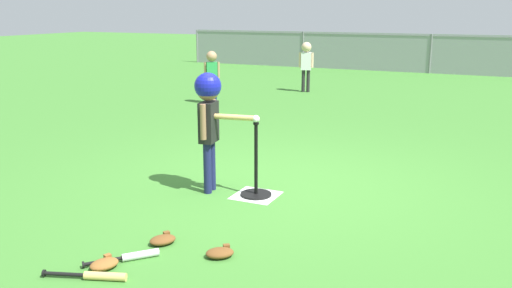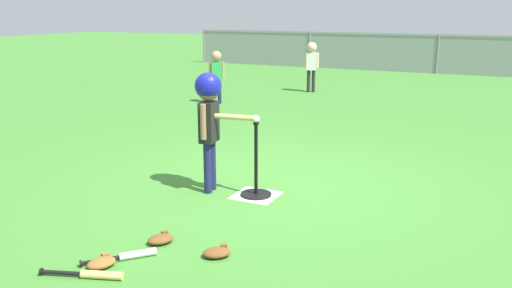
{
  "view_description": "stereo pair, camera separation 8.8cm",
  "coord_description": "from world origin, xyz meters",
  "px_view_note": "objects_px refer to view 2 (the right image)",
  "views": [
    {
      "loc": [
        2.11,
        -5.16,
        1.88
      ],
      "look_at": [
        -0.11,
        -0.38,
        0.55
      ],
      "focal_mm": 37.85,
      "sensor_mm": 36.0,
      "label": 1
    },
    {
      "loc": [
        2.19,
        -5.12,
        1.88
      ],
      "look_at": [
        -0.11,
        -0.38,
        0.55
      ],
      "focal_mm": 37.85,
      "sensor_mm": 36.0,
      "label": 2
    }
  ],
  "objects_px": {
    "baseball_on_tee": "(256,119)",
    "glove_near_bats": "(217,252)",
    "glove_tossed_aside": "(161,239)",
    "spare_bat_wood": "(93,274)",
    "batter_child": "(209,108)",
    "glove_by_plate": "(102,263)",
    "fielder_deep_center": "(311,60)",
    "batting_tee": "(256,184)",
    "fielder_deep_right": "(217,70)",
    "spare_bat_silver": "(130,255)"
  },
  "relations": [
    {
      "from": "glove_by_plate",
      "to": "fielder_deep_center",
      "type": "bearing_deg",
      "value": 100.35
    },
    {
      "from": "batting_tee",
      "to": "fielder_deep_right",
      "type": "relative_size",
      "value": 0.73
    },
    {
      "from": "batting_tee",
      "to": "spare_bat_wood",
      "type": "height_order",
      "value": "batting_tee"
    },
    {
      "from": "batting_tee",
      "to": "glove_near_bats",
      "type": "xyz_separation_m",
      "value": [
        0.34,
        -1.4,
        -0.1
      ]
    },
    {
      "from": "batter_child",
      "to": "spare_bat_wood",
      "type": "bearing_deg",
      "value": -83.93
    },
    {
      "from": "batter_child",
      "to": "glove_tossed_aside",
      "type": "bearing_deg",
      "value": -77.3
    },
    {
      "from": "baseball_on_tee",
      "to": "fielder_deep_center",
      "type": "distance_m",
      "value": 7.22
    },
    {
      "from": "batter_child",
      "to": "fielder_deep_right",
      "type": "height_order",
      "value": "batter_child"
    },
    {
      "from": "baseball_on_tee",
      "to": "spare_bat_wood",
      "type": "height_order",
      "value": "baseball_on_tee"
    },
    {
      "from": "baseball_on_tee",
      "to": "batting_tee",
      "type": "bearing_deg",
      "value": 104.04
    },
    {
      "from": "glove_tossed_aside",
      "to": "glove_near_bats",
      "type": "bearing_deg",
      "value": -1.56
    },
    {
      "from": "glove_near_bats",
      "to": "spare_bat_wood",
      "type": "bearing_deg",
      "value": -132.07
    },
    {
      "from": "batter_child",
      "to": "spare_bat_silver",
      "type": "height_order",
      "value": "batter_child"
    },
    {
      "from": "baseball_on_tee",
      "to": "glove_near_bats",
      "type": "xyz_separation_m",
      "value": [
        0.34,
        -1.4,
        -0.77
      ]
    },
    {
      "from": "fielder_deep_center",
      "to": "glove_by_plate",
      "type": "height_order",
      "value": "fielder_deep_center"
    },
    {
      "from": "batter_child",
      "to": "glove_tossed_aside",
      "type": "distance_m",
      "value": 1.59
    },
    {
      "from": "spare_bat_silver",
      "to": "baseball_on_tee",
      "type": "bearing_deg",
      "value": 82.05
    },
    {
      "from": "batter_child",
      "to": "fielder_deep_right",
      "type": "distance_m",
      "value": 5.41
    },
    {
      "from": "fielder_deep_center",
      "to": "spare_bat_wood",
      "type": "distance_m",
      "value": 9.22
    },
    {
      "from": "glove_near_bats",
      "to": "spare_bat_silver",
      "type": "bearing_deg",
      "value": -150.62
    },
    {
      "from": "baseball_on_tee",
      "to": "glove_by_plate",
      "type": "distance_m",
      "value": 2.11
    },
    {
      "from": "fielder_deep_right",
      "to": "glove_tossed_aside",
      "type": "xyz_separation_m",
      "value": [
        2.94,
        -6.03,
        -0.65
      ]
    },
    {
      "from": "batting_tee",
      "to": "glove_near_bats",
      "type": "distance_m",
      "value": 1.45
    },
    {
      "from": "spare_bat_wood",
      "to": "glove_tossed_aside",
      "type": "xyz_separation_m",
      "value": [
        0.08,
        0.71,
        0.01
      ]
    },
    {
      "from": "baseball_on_tee",
      "to": "glove_near_bats",
      "type": "bearing_deg",
      "value": -76.21
    },
    {
      "from": "fielder_deep_center",
      "to": "spare_bat_silver",
      "type": "height_order",
      "value": "fielder_deep_center"
    },
    {
      "from": "glove_tossed_aside",
      "to": "batting_tee",
      "type": "bearing_deg",
      "value": 81.82
    },
    {
      "from": "batting_tee",
      "to": "baseball_on_tee",
      "type": "bearing_deg",
      "value": -75.96
    },
    {
      "from": "fielder_deep_center",
      "to": "glove_near_bats",
      "type": "height_order",
      "value": "fielder_deep_center"
    },
    {
      "from": "glove_by_plate",
      "to": "glove_near_bats",
      "type": "distance_m",
      "value": 0.87
    },
    {
      "from": "spare_bat_wood",
      "to": "glove_tossed_aside",
      "type": "relative_size",
      "value": 2.22
    },
    {
      "from": "batter_child",
      "to": "fielder_deep_center",
      "type": "xyz_separation_m",
      "value": [
        -1.47,
        7.02,
        -0.16
      ]
    },
    {
      "from": "fielder_deep_center",
      "to": "glove_near_bats",
      "type": "xyz_separation_m",
      "value": [
        2.31,
        -8.35,
        -0.7
      ]
    },
    {
      "from": "spare_bat_wood",
      "to": "glove_near_bats",
      "type": "bearing_deg",
      "value": 47.93
    },
    {
      "from": "spare_bat_wood",
      "to": "spare_bat_silver",
      "type": "bearing_deg",
      "value": 83.96
    },
    {
      "from": "fielder_deep_right",
      "to": "spare_bat_silver",
      "type": "height_order",
      "value": "fielder_deep_right"
    },
    {
      "from": "fielder_deep_center",
      "to": "glove_by_plate",
      "type": "distance_m",
      "value": 9.05
    },
    {
      "from": "baseball_on_tee",
      "to": "spare_bat_wood",
      "type": "bearing_deg",
      "value": -97.63
    },
    {
      "from": "spare_bat_wood",
      "to": "glove_by_plate",
      "type": "height_order",
      "value": "glove_by_plate"
    },
    {
      "from": "fielder_deep_center",
      "to": "spare_bat_wood",
      "type": "xyz_separation_m",
      "value": [
        1.69,
        -9.04,
        -0.7
      ]
    },
    {
      "from": "baseball_on_tee",
      "to": "spare_bat_silver",
      "type": "distance_m",
      "value": 1.91
    },
    {
      "from": "fielder_deep_center",
      "to": "glove_by_plate",
      "type": "relative_size",
      "value": 4.3
    },
    {
      "from": "batting_tee",
      "to": "batter_child",
      "type": "relative_size",
      "value": 0.62
    },
    {
      "from": "glove_tossed_aside",
      "to": "spare_bat_wood",
      "type": "bearing_deg",
      "value": -96.54
    },
    {
      "from": "fielder_deep_right",
      "to": "batter_child",
      "type": "bearing_deg",
      "value": -60.78
    },
    {
      "from": "batting_tee",
      "to": "glove_by_plate",
      "type": "xyz_separation_m",
      "value": [
        -0.35,
        -1.93,
        -0.1
      ]
    },
    {
      "from": "fielder_deep_center",
      "to": "glove_near_bats",
      "type": "distance_m",
      "value": 8.69
    },
    {
      "from": "baseball_on_tee",
      "to": "fielder_deep_center",
      "type": "height_order",
      "value": "fielder_deep_center"
    },
    {
      "from": "glove_by_plate",
      "to": "glove_tossed_aside",
      "type": "bearing_deg",
      "value": 74.92
    },
    {
      "from": "glove_by_plate",
      "to": "glove_near_bats",
      "type": "bearing_deg",
      "value": 37.48
    }
  ]
}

